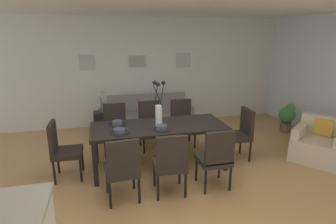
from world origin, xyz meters
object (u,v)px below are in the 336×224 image
Objects in this scene: dining_chair_near_left at (122,167)px; framed_picture_left at (87,63)px; dining_chair_far_right at (150,123)px; framed_picture_center at (137,61)px; dining_chair_head_east at (241,131)px; dining_table at (159,129)px; dining_chair_mid_left at (216,156)px; dining_chair_far_left at (170,161)px; potted_plant at (287,116)px; table_lamp at (101,96)px; armchair at (319,144)px; dining_chair_head_west at (62,148)px; side_table at (102,123)px; bowl_near_right at (117,122)px; framed_picture_right at (183,60)px; dining_chair_mid_right at (182,120)px; dining_chair_near_right at (115,126)px; sofa at (149,119)px; centerpiece_vase at (159,109)px; bowl_far_left at (162,127)px; bowl_near_left at (119,130)px.

framed_picture_left reaches higher than dining_chair_near_left.
framed_picture_center is at bearing 90.59° from dining_chair_far_right.
dining_chair_near_left is 3.56m from framed_picture_center.
dining_chair_far_right is at bearing 148.70° from dining_chair_head_east.
dining_table is 2.39× the size of dining_chair_mid_left.
potted_plant is at bearing 30.17° from dining_chair_far_left.
table_lamp is 0.46× the size of armchair.
table_lamp reaches higher than dining_chair_head_west.
side_table is (-0.23, 2.74, -0.25)m from dining_chair_near_left.
framed_picture_right is (1.82, 2.24, 0.78)m from bowl_near_right.
dining_chair_mid_right is (0.65, -0.01, 0.00)m from dining_chair_far_right.
table_lamp is at bearing 149.05° from armchair.
dining_chair_far_right is 0.65m from dining_chair_mid_right.
bowl_near_right is at bearing -88.81° from dining_chair_near_right.
sofa is at bearing 115.96° from dining_chair_mid_right.
dining_chair_near_left is 1.25× the size of centerpiece_vase.
armchair is (2.22, 0.48, -0.23)m from dining_chair_mid_left.
framed_picture_right is (-0.33, 2.46, 1.05)m from dining_chair_head_east.
bowl_far_left is (-0.00, -0.20, 0.11)m from dining_table.
dining_table is 2.39× the size of dining_chair_far_left.
bowl_near_left is (-2.15, -0.19, 0.27)m from dining_chair_head_east.
framed_picture_center reaches higher than dining_chair_mid_left.
bowl_near_left is (-0.68, -1.08, 0.27)m from dining_chair_far_right.
dining_table is 2.85m from framed_picture_left.
framed_picture_center is at bearing 78.47° from dining_chair_near_left.
sofa is at bearing 84.79° from centerpiece_vase.
bowl_near_right is 1.75m from side_table.
dining_chair_mid_right reaches higher than bowl_far_left.
dining_chair_far_right is at bearing 88.49° from dining_chair_far_left.
sofa is (0.17, 1.88, -0.74)m from centerpiece_vase.
dining_chair_far_right is 1.77× the size of side_table.
sofa reaches higher than dining_table.
dining_chair_head_west is 1.56m from bowl_far_left.
side_table is 0.78× the size of potted_plant.
dining_chair_mid_left is (0.62, -1.76, 0.00)m from dining_chair_far_right.
dining_chair_far_right is 1.04m from sofa.
bowl_near_right is at bearing 174.11° from dining_chair_head_east.
dining_chair_far_left is 1.29m from bowl_near_right.
dining_chair_mid_left is at bearing -90.83° from dining_chair_mid_right.
framed_picture_left is at bearing 118.45° from dining_chair_mid_left.
bowl_near_right is at bearing -77.40° from framed_picture_left.
table_lamp is at bearing 94.74° from dining_chair_near_left.
dining_chair_mid_right is at bearing 58.09° from bowl_far_left.
bowl_near_right is at bearing -168.25° from potted_plant.
dining_table is at bearing -51.36° from dining_chair_near_right.
centerpiece_vase is 1.41× the size of side_table.
dining_chair_head_east is 1.25× the size of centerpiece_vase.
centerpiece_vase is at bearing -51.28° from dining_chair_near_right.
dining_chair_far_right is 2.22m from framed_picture_left.
armchair is at bearing -30.95° from table_lamp.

